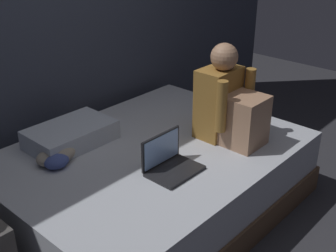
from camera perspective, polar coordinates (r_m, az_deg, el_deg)
ground_plane at (r=2.86m, az=-0.37°, el=-14.70°), size 8.00×8.00×0.00m
wall_back at (r=3.16m, az=-17.32°, el=15.39°), size 5.60×0.10×2.70m
bed at (r=3.01m, az=-2.04°, el=-6.95°), size 2.00×1.50×0.47m
person_sitting at (r=2.94m, az=7.96°, el=2.80°), size 0.39×0.44×0.66m
laptop at (r=2.62m, az=0.17°, el=-4.72°), size 0.32×0.23×0.22m
pillow at (r=2.99m, az=-12.56°, el=-1.11°), size 0.56×0.36×0.13m
clothes_pile at (r=2.78m, az=-14.37°, el=-3.91°), size 0.25×0.20×0.10m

